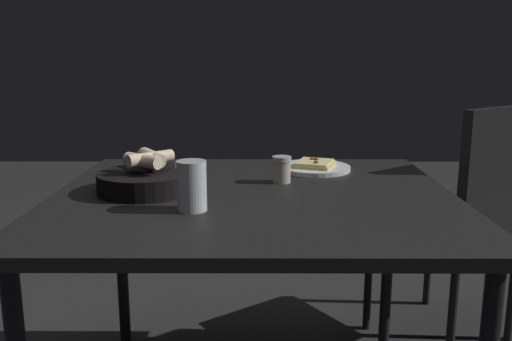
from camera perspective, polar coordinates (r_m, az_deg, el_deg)
dining_table at (r=1.50m, az=-0.26°, el=-4.51°), size 0.97×1.09×0.71m
pizza_plate at (r=1.78m, az=6.18°, el=0.39°), size 0.23×0.23×0.04m
bread_basket at (r=1.52m, az=-11.59°, el=-0.91°), size 0.26×0.26×0.11m
beer_glass at (r=1.32m, az=-6.79°, el=-1.95°), size 0.07×0.07×0.12m
pepper_shaker at (r=1.60m, az=2.72°, el=-0.04°), size 0.06×0.06×0.08m
chair_near at (r=2.10m, az=21.19°, el=-4.19°), size 0.61×0.61×0.91m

